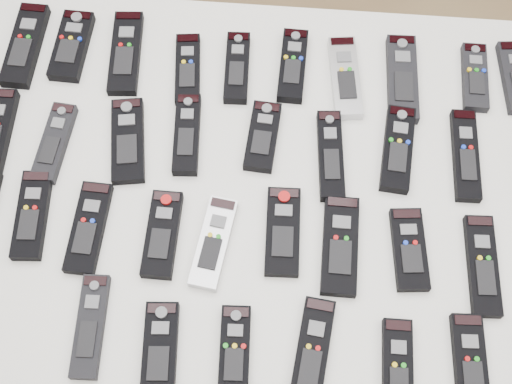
# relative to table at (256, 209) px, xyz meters

# --- Properties ---
(ground) EXTENTS (4.00, 4.00, 0.00)m
(ground) POSITION_rel_table_xyz_m (0.00, 0.04, -0.72)
(ground) COLOR olive
(ground) RESTS_ON ground
(table) EXTENTS (1.25, 0.88, 0.78)m
(table) POSITION_rel_table_xyz_m (0.00, 0.00, 0.00)
(table) COLOR white
(table) RESTS_ON ground
(remote_0) EXTENTS (0.06, 0.19, 0.02)m
(remote_0) POSITION_rel_table_xyz_m (-0.49, 0.29, 0.07)
(remote_0) COLOR black
(remote_0) RESTS_ON table
(remote_1) EXTENTS (0.07, 0.16, 0.02)m
(remote_1) POSITION_rel_table_xyz_m (-0.40, 0.30, 0.07)
(remote_1) COLOR black
(remote_1) RESTS_ON table
(remote_2) EXTENTS (0.07, 0.20, 0.02)m
(remote_2) POSITION_rel_table_xyz_m (-0.29, 0.29, 0.07)
(remote_2) COLOR black
(remote_2) RESTS_ON table
(remote_3) EXTENTS (0.06, 0.16, 0.02)m
(remote_3) POSITION_rel_table_xyz_m (-0.16, 0.26, 0.07)
(remote_3) COLOR black
(remote_3) RESTS_ON table
(remote_4) EXTENTS (0.05, 0.16, 0.02)m
(remote_4) POSITION_rel_table_xyz_m (-0.06, 0.27, 0.07)
(remote_4) COLOR black
(remote_4) RESTS_ON table
(remote_5) EXTENTS (0.05, 0.16, 0.02)m
(remote_5) POSITION_rel_table_xyz_m (0.05, 0.28, 0.07)
(remote_5) COLOR black
(remote_5) RESTS_ON table
(remote_6) EXTENTS (0.07, 0.19, 0.02)m
(remote_6) POSITION_rel_table_xyz_m (0.15, 0.26, 0.07)
(remote_6) COLOR #B7B7BC
(remote_6) RESTS_ON table
(remote_7) EXTENTS (0.06, 0.19, 0.02)m
(remote_7) POSITION_rel_table_xyz_m (0.27, 0.27, 0.07)
(remote_7) COLOR black
(remote_7) RESTS_ON table
(remote_8) EXTENTS (0.05, 0.15, 0.02)m
(remote_8) POSITION_rel_table_xyz_m (0.41, 0.29, 0.07)
(remote_8) COLOR black
(remote_8) RESTS_ON table
(remote_11) EXTENTS (0.06, 0.17, 0.02)m
(remote_11) POSITION_rel_table_xyz_m (-0.39, 0.08, 0.07)
(remote_11) COLOR black
(remote_11) RESTS_ON table
(remote_12) EXTENTS (0.09, 0.18, 0.02)m
(remote_12) POSITION_rel_table_xyz_m (-0.25, 0.09, 0.07)
(remote_12) COLOR black
(remote_12) RESTS_ON table
(remote_13) EXTENTS (0.06, 0.17, 0.02)m
(remote_13) POSITION_rel_table_xyz_m (-0.14, 0.11, 0.07)
(remote_13) COLOR black
(remote_13) RESTS_ON table
(remote_14) EXTENTS (0.06, 0.15, 0.02)m
(remote_14) POSITION_rel_table_xyz_m (0.00, 0.12, 0.07)
(remote_14) COLOR black
(remote_14) RESTS_ON table
(remote_15) EXTENTS (0.06, 0.18, 0.02)m
(remote_15) POSITION_rel_table_xyz_m (0.13, 0.09, 0.07)
(remote_15) COLOR black
(remote_15) RESTS_ON table
(remote_16) EXTENTS (0.07, 0.18, 0.02)m
(remote_16) POSITION_rel_table_xyz_m (0.26, 0.11, 0.07)
(remote_16) COLOR black
(remote_16) RESTS_ON table
(remote_17) EXTENTS (0.05, 0.19, 0.02)m
(remote_17) POSITION_rel_table_xyz_m (0.38, 0.11, 0.07)
(remote_17) COLOR black
(remote_17) RESTS_ON table
(remote_20) EXTENTS (0.06, 0.17, 0.02)m
(remote_20) POSITION_rel_table_xyz_m (-0.40, -0.07, 0.07)
(remote_20) COLOR black
(remote_20) RESTS_ON table
(remote_21) EXTENTS (0.06, 0.17, 0.02)m
(remote_21) POSITION_rel_table_xyz_m (-0.29, -0.09, 0.07)
(remote_21) COLOR black
(remote_21) RESTS_ON table
(remote_22) EXTENTS (0.06, 0.16, 0.02)m
(remote_22) POSITION_rel_table_xyz_m (-0.16, -0.09, 0.07)
(remote_22) COLOR black
(remote_22) RESTS_ON table
(remote_23) EXTENTS (0.07, 0.17, 0.02)m
(remote_23) POSITION_rel_table_xyz_m (-0.07, -0.10, 0.07)
(remote_23) COLOR #B7B7BC
(remote_23) RESTS_ON table
(remote_24) EXTENTS (0.07, 0.17, 0.02)m
(remote_24) POSITION_rel_table_xyz_m (0.05, -0.07, 0.07)
(remote_24) COLOR black
(remote_24) RESTS_ON table
(remote_25) EXTENTS (0.06, 0.18, 0.02)m
(remote_25) POSITION_rel_table_xyz_m (0.16, -0.09, 0.07)
(remote_25) COLOR black
(remote_25) RESTS_ON table
(remote_26) EXTENTS (0.07, 0.16, 0.02)m
(remote_26) POSITION_rel_table_xyz_m (0.28, -0.09, 0.07)
(remote_26) COLOR black
(remote_26) RESTS_ON table
(remote_27) EXTENTS (0.06, 0.18, 0.02)m
(remote_27) POSITION_rel_table_xyz_m (0.40, -0.10, 0.07)
(remote_27) COLOR black
(remote_27) RESTS_ON table
(remote_30) EXTENTS (0.05, 0.18, 0.02)m
(remote_30) POSITION_rel_table_xyz_m (-0.26, -0.26, 0.07)
(remote_30) COLOR black
(remote_30) RESTS_ON table
(remote_31) EXTENTS (0.07, 0.17, 0.02)m
(remote_31) POSITION_rel_table_xyz_m (-0.14, -0.30, 0.07)
(remote_31) COLOR black
(remote_31) RESTS_ON table
(remote_32) EXTENTS (0.06, 0.16, 0.02)m
(remote_32) POSITION_rel_table_xyz_m (-0.01, -0.29, 0.07)
(remote_32) COLOR black
(remote_32) RESTS_ON table
(remote_33) EXTENTS (0.07, 0.19, 0.02)m
(remote_33) POSITION_rel_table_xyz_m (0.11, -0.28, 0.07)
(remote_33) COLOR black
(remote_33) RESTS_ON table
(remote_34) EXTENTS (0.05, 0.17, 0.02)m
(remote_34) POSITION_rel_table_xyz_m (0.26, -0.30, 0.07)
(remote_34) COLOR black
(remote_34) RESTS_ON table
(remote_35) EXTENTS (0.06, 0.17, 0.02)m
(remote_35) POSITION_rel_table_xyz_m (0.37, -0.28, 0.07)
(remote_35) COLOR black
(remote_35) RESTS_ON table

